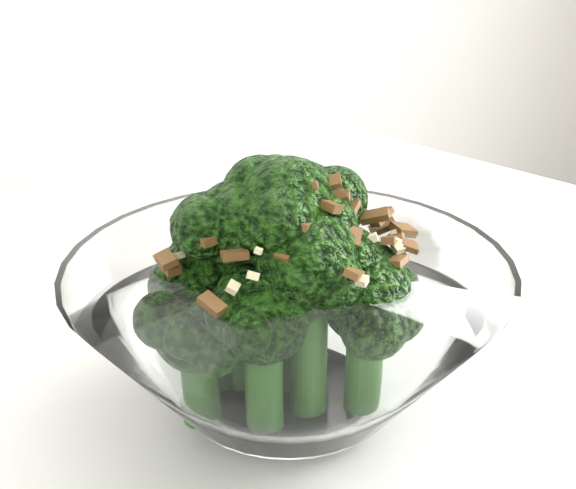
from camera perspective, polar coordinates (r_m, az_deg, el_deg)
name	(u,v)px	position (r m, az deg, el deg)	size (l,w,h in m)	color
broccoli_dish	(285,317)	(0.43, -0.23, -5.18)	(0.23, 0.23, 0.14)	white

